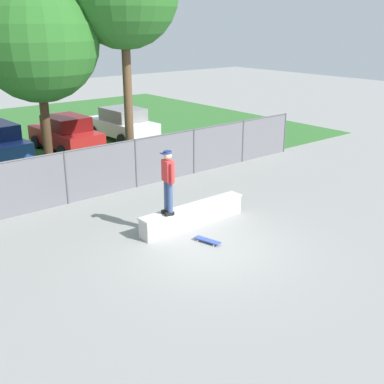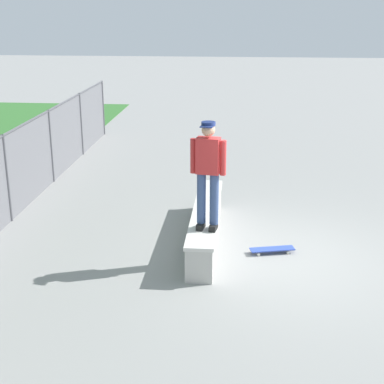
# 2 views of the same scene
# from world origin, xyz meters

# --- Properties ---
(ground_plane) EXTENTS (80.00, 80.00, 0.00)m
(ground_plane) POSITION_xyz_m (0.00, 0.00, 0.00)
(ground_plane) COLOR gray
(grass_strip) EXTENTS (31.21, 20.00, 0.02)m
(grass_strip) POSITION_xyz_m (0.00, 15.83, 0.01)
(grass_strip) COLOR #336B2D
(grass_strip) RESTS_ON ground
(concrete_ledge) EXTENTS (3.64, 0.49, 0.63)m
(concrete_ledge) POSITION_xyz_m (0.72, 1.46, 0.32)
(concrete_ledge) COLOR #B7B5AD
(concrete_ledge) RESTS_ON ground
(skateboarder) EXTENTS (0.34, 0.59, 1.84)m
(skateboarder) POSITION_xyz_m (-0.25, 1.37, 1.66)
(skateboarder) COLOR black
(skateboarder) RESTS_ON concrete_ledge
(skateboard) EXTENTS (0.38, 0.82, 0.09)m
(skateboard) POSITION_xyz_m (0.23, 0.23, 0.07)
(skateboard) COLOR #334CB2
(skateboard) RESTS_ON ground
(chainlink_fence) EXTENTS (19.28, 0.07, 1.82)m
(chainlink_fence) POSITION_xyz_m (-0.00, 5.53, 0.99)
(chainlink_fence) COLOR #4C4C51
(chainlink_fence) RESTS_ON ground
(tree_near_right) EXTENTS (4.19, 4.19, 7.28)m
(tree_near_right) POSITION_xyz_m (-0.96, 7.73, 5.17)
(tree_near_right) COLOR #47301E
(tree_near_right) RESTS_ON ground
(car_red) EXTENTS (2.17, 4.28, 1.66)m
(car_red) POSITION_xyz_m (1.81, 12.18, 0.84)
(car_red) COLOR #B21E1E
(car_red) RESTS_ON ground
(car_white) EXTENTS (2.17, 4.28, 1.66)m
(car_white) POSITION_xyz_m (5.06, 12.43, 0.84)
(car_white) COLOR silver
(car_white) RESTS_ON ground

